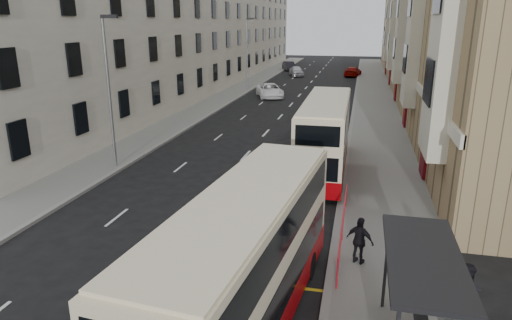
% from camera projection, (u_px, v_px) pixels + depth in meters
% --- Properties ---
extents(ground, '(200.00, 200.00, 0.00)m').
position_uv_depth(ground, '(105.00, 314.00, 12.75)').
color(ground, black).
rests_on(ground, ground).
extents(pavement_right, '(4.00, 120.00, 0.15)m').
position_uv_depth(pavement_right, '(377.00, 116.00, 38.95)').
color(pavement_right, slate).
rests_on(pavement_right, ground).
extents(pavement_left, '(3.00, 120.00, 0.15)m').
position_uv_depth(pavement_left, '(204.00, 108.00, 42.29)').
color(pavement_left, slate).
rests_on(pavement_left, ground).
extents(kerb_right, '(0.25, 120.00, 0.15)m').
position_uv_depth(kerb_right, '(353.00, 115.00, 39.38)').
color(kerb_right, gray).
rests_on(kerb_right, ground).
extents(kerb_left, '(0.25, 120.00, 0.15)m').
position_uv_depth(kerb_left, '(220.00, 109.00, 41.96)').
color(kerb_left, gray).
rests_on(kerb_left, ground).
extents(road_markings, '(10.00, 110.00, 0.01)m').
position_uv_depth(road_markings, '(305.00, 89.00, 54.67)').
color(road_markings, silver).
rests_on(road_markings, ground).
extents(terrace_right, '(10.75, 79.00, 15.25)m').
position_uv_depth(terrace_right, '(444.00, 24.00, 49.61)').
color(terrace_right, '#977F57').
rests_on(terrace_right, ground).
extents(terrace_left, '(9.18, 79.00, 13.25)m').
position_uv_depth(terrace_left, '(199.00, 32.00, 56.11)').
color(terrace_left, beige).
rests_on(terrace_left, ground).
extents(bus_shelter, '(1.65, 4.25, 2.70)m').
position_uv_depth(bus_shelter, '(430.00, 294.00, 9.96)').
color(bus_shelter, black).
rests_on(bus_shelter, pavement_right).
extents(guard_railing, '(0.06, 6.56, 1.01)m').
position_uv_depth(guard_railing, '(343.00, 222.00, 16.51)').
color(guard_railing, '#B51A27').
rests_on(guard_railing, pavement_right).
extents(street_lamp_near, '(0.93, 0.18, 8.00)m').
position_uv_depth(street_lamp_near, '(109.00, 84.00, 23.93)').
color(street_lamp_near, gray).
rests_on(street_lamp_near, pavement_left).
extents(street_lamp_far, '(0.93, 0.18, 8.00)m').
position_uv_depth(street_lamp_far, '(248.00, 50.00, 51.88)').
color(street_lamp_far, gray).
rests_on(street_lamp_far, pavement_left).
extents(double_decker_front, '(3.18, 9.89, 3.88)m').
position_uv_depth(double_decker_front, '(246.00, 264.00, 11.47)').
color(double_decker_front, beige).
rests_on(double_decker_front, ground).
extents(double_decker_rear, '(2.34, 9.88, 3.93)m').
position_uv_depth(double_decker_rear, '(325.00, 135.00, 24.22)').
color(double_decker_rear, beige).
rests_on(double_decker_rear, ground).
extents(pedestrian_mid, '(1.04, 0.97, 1.69)m').
position_uv_depth(pedestrian_mid, '(467.00, 294.00, 11.94)').
color(pedestrian_mid, black).
rests_on(pedestrian_mid, pavement_right).
extents(pedestrian_far, '(1.02, 0.75, 1.61)m').
position_uv_depth(pedestrian_far, '(360.00, 241.00, 14.91)').
color(pedestrian_far, black).
rests_on(pedestrian_far, pavement_right).
extents(white_van, '(4.05, 5.70, 1.44)m').
position_uv_depth(white_van, '(270.00, 90.00, 48.49)').
color(white_van, white).
rests_on(white_van, ground).
extents(car_silver, '(2.90, 4.55, 1.44)m').
position_uv_depth(car_silver, '(296.00, 71.00, 67.05)').
color(car_silver, '#B6B8BE').
rests_on(car_silver, ground).
extents(car_dark, '(3.02, 4.62, 1.44)m').
position_uv_depth(car_dark, '(289.00, 66.00, 74.53)').
color(car_dark, black).
rests_on(car_dark, ground).
extents(car_red, '(2.68, 4.97, 1.37)m').
position_uv_depth(car_red, '(353.00, 72.00, 66.77)').
color(car_red, '#960500').
rests_on(car_red, ground).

